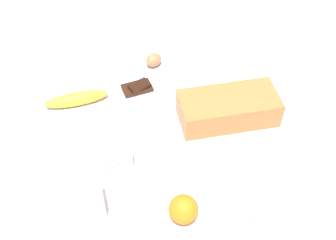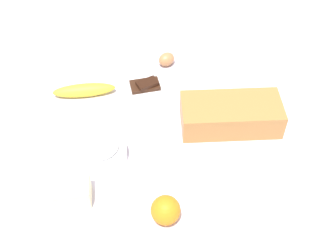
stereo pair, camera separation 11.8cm
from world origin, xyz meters
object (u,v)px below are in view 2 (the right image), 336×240
banana (84,90)px  egg_near_butter (167,59)px  loaf_pan (231,114)px  butter_block (72,192)px  flour_bowl (239,215)px  sugar_bowl (101,150)px  chocolate_plate (145,87)px  orange_fruit (166,210)px

banana → egg_near_butter: (0.24, 0.16, 0.00)m
loaf_pan → butter_block: (-0.40, -0.27, -0.01)m
butter_block → egg_near_butter: 0.57m
flour_bowl → egg_near_butter: (-0.20, 0.58, -0.01)m
flour_bowl → banana: 0.61m
loaf_pan → banana: size_ratio=1.54×
sugar_bowl → chocolate_plate: 0.29m
flour_bowl → orange_fruit: bearing=179.5°
sugar_bowl → egg_near_butter: (0.15, 0.40, -0.01)m
banana → butter_block: butter_block is taller
sugar_bowl → egg_near_butter: 0.43m
banana → butter_block: 0.38m
butter_block → egg_near_butter: (0.20, 0.53, -0.01)m
butter_block → banana: bearing=96.2°
loaf_pan → orange_fruit: (-0.17, -0.31, -0.01)m
loaf_pan → flour_bowl: size_ratio=2.10×
loaf_pan → flour_bowl: 0.32m
chocolate_plate → orange_fruit: bearing=-79.1°
flour_bowl → sugar_bowl: 0.39m
banana → chocolate_plate: bearing=10.7°
banana → egg_near_butter: bearing=33.0°
chocolate_plate → banana: bearing=-169.3°
flour_bowl → egg_near_butter: flour_bowl is taller
banana → egg_near_butter: 0.29m
loaf_pan → butter_block: bearing=-151.5°
egg_near_butter → chocolate_plate: size_ratio=0.43×
chocolate_plate → loaf_pan: bearing=-28.2°
banana → egg_near_butter: size_ratio=3.40×
sugar_bowl → butter_block: bearing=-111.1°
orange_fruit → butter_block: bearing=169.8°
flour_bowl → chocolate_plate: bearing=119.7°
loaf_pan → sugar_bowl: 0.38m
loaf_pan → banana: (-0.44, 0.10, -0.02)m
egg_near_butter → chocolate_plate: bearing=-115.8°
loaf_pan → flour_bowl: (0.00, -0.32, -0.01)m
butter_block → chocolate_plate: bearing=70.6°
loaf_pan → banana: loaf_pan is taller
sugar_bowl → banana: size_ratio=0.71×
egg_near_butter → flour_bowl: bearing=-71.0°
banana → chocolate_plate: size_ratio=1.46×
sugar_bowl → egg_near_butter: sugar_bowl is taller
egg_near_butter → butter_block: bearing=-110.9°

